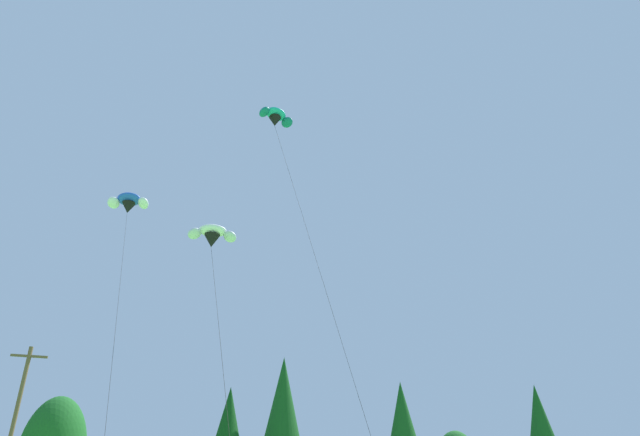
# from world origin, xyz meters

# --- Properties ---
(treeline_tree_g) EXTENTS (4.86, 4.86, 14.82)m
(treeline_tree_g) POSITION_xyz_m (6.53, 54.50, 9.29)
(treeline_tree_g) COLOR #472D19
(treeline_tree_g) RESTS_ON ground_plane
(parafoil_kite_high_blue_white) EXTENTS (3.97, 21.72, 21.56)m
(parafoil_kite_high_blue_white) POSITION_xyz_m (-7.76, 43.50, 22.38)
(parafoil_kite_high_blue_white) COLOR blue
(parafoil_kite_mid_white) EXTENTS (2.66, 11.87, 14.58)m
(parafoil_kite_mid_white) POSITION_xyz_m (-2.49, 31.92, 15.15)
(parafoil_kite_mid_white) COLOR white
(parafoil_kite_far_teal) EXTENTS (3.80, 12.19, 24.74)m
(parafoil_kite_far_teal) POSITION_xyz_m (1.14, 35.01, 25.71)
(parafoil_kite_far_teal) COLOR teal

